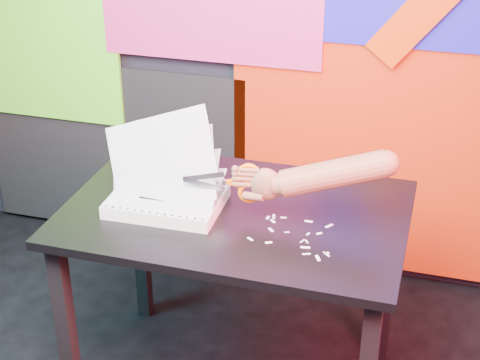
% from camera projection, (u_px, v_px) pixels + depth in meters
% --- Properties ---
extents(room, '(3.01, 3.01, 2.71)m').
position_uv_depth(room, '(109.00, 96.00, 1.62)').
color(room, black).
rests_on(room, ground).
extents(backdrop, '(2.88, 0.05, 2.08)m').
position_uv_depth(backdrop, '(283.00, 65.00, 3.03)').
color(backdrop, red).
rests_on(backdrop, ground).
extents(work_table, '(1.10, 0.74, 0.75)m').
position_uv_depth(work_table, '(236.00, 236.00, 2.43)').
color(work_table, black).
rests_on(work_table, ground).
extents(printout_stack, '(0.42, 0.27, 0.34)m').
position_uv_depth(printout_stack, '(167.00, 198.00, 2.39)').
color(printout_stack, silver).
rests_on(printout_stack, work_table).
extents(scissors, '(0.24, 0.05, 0.14)m').
position_uv_depth(scissors, '(243.00, 183.00, 2.28)').
color(scissors, silver).
rests_on(scissors, printout_stack).
extents(hand_forearm, '(0.49, 0.14, 0.19)m').
position_uv_depth(hand_forearm, '(322.00, 175.00, 2.23)').
color(hand_forearm, '#8B5E41').
rests_on(hand_forearm, work_table).
extents(paper_clippings, '(0.26, 0.23, 0.00)m').
position_uv_depth(paper_clippings, '(296.00, 235.00, 2.24)').
color(paper_clippings, silver).
rests_on(paper_clippings, work_table).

